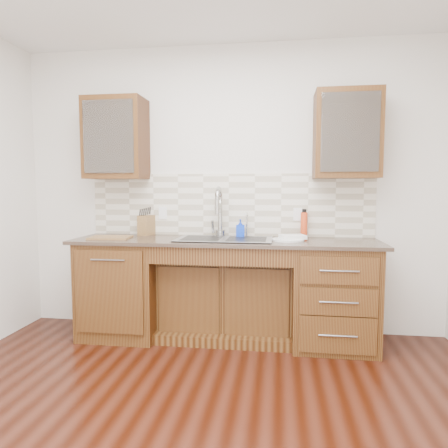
# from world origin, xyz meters

# --- Properties ---
(ground) EXTENTS (4.00, 3.50, 0.10)m
(ground) POSITION_xyz_m (0.00, 0.00, -0.05)
(ground) COLOR #3A170D
(wall_back) EXTENTS (4.00, 0.10, 2.70)m
(wall_back) POSITION_xyz_m (0.00, 1.80, 1.35)
(wall_back) COLOR silver
(wall_back) RESTS_ON ground
(base_cabinet_left) EXTENTS (0.70, 0.62, 0.88)m
(base_cabinet_left) POSITION_xyz_m (-0.95, 1.44, 0.44)
(base_cabinet_left) COLOR #593014
(base_cabinet_left) RESTS_ON ground
(base_cabinet_center) EXTENTS (1.20, 0.44, 0.70)m
(base_cabinet_center) POSITION_xyz_m (0.00, 1.53, 0.35)
(base_cabinet_center) COLOR #593014
(base_cabinet_center) RESTS_ON ground
(base_cabinet_right) EXTENTS (0.70, 0.62, 0.88)m
(base_cabinet_right) POSITION_xyz_m (0.95, 1.44, 0.44)
(base_cabinet_right) COLOR #593014
(base_cabinet_right) RESTS_ON ground
(countertop) EXTENTS (2.70, 0.65, 0.03)m
(countertop) POSITION_xyz_m (0.00, 1.43, 0.90)
(countertop) COLOR #84705B
(countertop) RESTS_ON base_cabinet_left
(backsplash) EXTENTS (2.70, 0.02, 0.59)m
(backsplash) POSITION_xyz_m (0.00, 1.74, 1.21)
(backsplash) COLOR beige
(backsplash) RESTS_ON wall_back
(sink) EXTENTS (0.84, 0.46, 0.19)m
(sink) POSITION_xyz_m (0.00, 1.41, 0.83)
(sink) COLOR #9E9EA5
(sink) RESTS_ON countertop
(faucet) EXTENTS (0.04, 0.04, 0.40)m
(faucet) POSITION_xyz_m (-0.07, 1.64, 1.11)
(faucet) COLOR #999993
(faucet) RESTS_ON countertop
(filter_tap) EXTENTS (0.02, 0.02, 0.24)m
(filter_tap) POSITION_xyz_m (0.18, 1.65, 1.03)
(filter_tap) COLOR #999993
(filter_tap) RESTS_ON countertop
(upper_cabinet_left) EXTENTS (0.55, 0.34, 0.75)m
(upper_cabinet_left) POSITION_xyz_m (-1.05, 1.58, 1.83)
(upper_cabinet_left) COLOR #593014
(upper_cabinet_left) RESTS_ON wall_back
(upper_cabinet_right) EXTENTS (0.55, 0.34, 0.75)m
(upper_cabinet_right) POSITION_xyz_m (1.05, 1.58, 1.83)
(upper_cabinet_right) COLOR #593014
(upper_cabinet_right) RESTS_ON wall_back
(outlet_left) EXTENTS (0.08, 0.01, 0.12)m
(outlet_left) POSITION_xyz_m (-0.65, 1.73, 1.12)
(outlet_left) COLOR white
(outlet_left) RESTS_ON backsplash
(outlet_right) EXTENTS (0.08, 0.01, 0.12)m
(outlet_right) POSITION_xyz_m (0.65, 1.73, 1.12)
(outlet_right) COLOR white
(outlet_right) RESTS_ON backsplash
(soap_bottle) EXTENTS (0.08, 0.08, 0.17)m
(soap_bottle) POSITION_xyz_m (0.12, 1.60, 0.99)
(soap_bottle) COLOR #0D35CE
(soap_bottle) RESTS_ON countertop
(water_bottle) EXTENTS (0.07, 0.07, 0.23)m
(water_bottle) POSITION_xyz_m (0.71, 1.67, 1.03)
(water_bottle) COLOR red
(water_bottle) RESTS_ON countertop
(plate) EXTENTS (0.34, 0.34, 0.02)m
(plate) POSITION_xyz_m (0.56, 1.43, 0.92)
(plate) COLOR white
(plate) RESTS_ON countertop
(dish_towel) EXTENTS (0.25, 0.21, 0.03)m
(dish_towel) POSITION_xyz_m (0.60, 1.45, 0.94)
(dish_towel) COLOR white
(dish_towel) RESTS_ON plate
(knife_block) EXTENTS (0.14, 0.19, 0.19)m
(knife_block) POSITION_xyz_m (-0.80, 1.66, 1.01)
(knife_block) COLOR #A17851
(knife_block) RESTS_ON countertop
(cutting_board) EXTENTS (0.38, 0.28, 0.02)m
(cutting_board) POSITION_xyz_m (-1.04, 1.36, 0.92)
(cutting_board) COLOR olive
(cutting_board) RESTS_ON countertop
(cup_left_a) EXTENTS (0.16, 0.16, 0.11)m
(cup_left_a) POSITION_xyz_m (-1.10, 1.58, 1.78)
(cup_left_a) COLOR silver
(cup_left_a) RESTS_ON upper_cabinet_left
(cup_left_b) EXTENTS (0.12, 0.12, 0.09)m
(cup_left_b) POSITION_xyz_m (-0.95, 1.58, 1.77)
(cup_left_b) COLOR silver
(cup_left_b) RESTS_ON upper_cabinet_left
(cup_right_a) EXTENTS (0.14, 0.14, 0.11)m
(cup_right_a) POSITION_xyz_m (0.92, 1.58, 1.78)
(cup_right_a) COLOR silver
(cup_right_a) RESTS_ON upper_cabinet_right
(cup_right_b) EXTENTS (0.14, 0.14, 0.10)m
(cup_right_b) POSITION_xyz_m (1.17, 1.58, 1.78)
(cup_right_b) COLOR silver
(cup_right_b) RESTS_ON upper_cabinet_right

